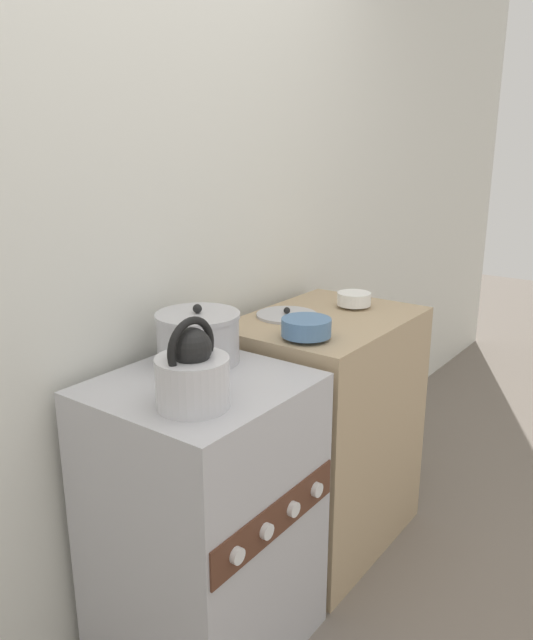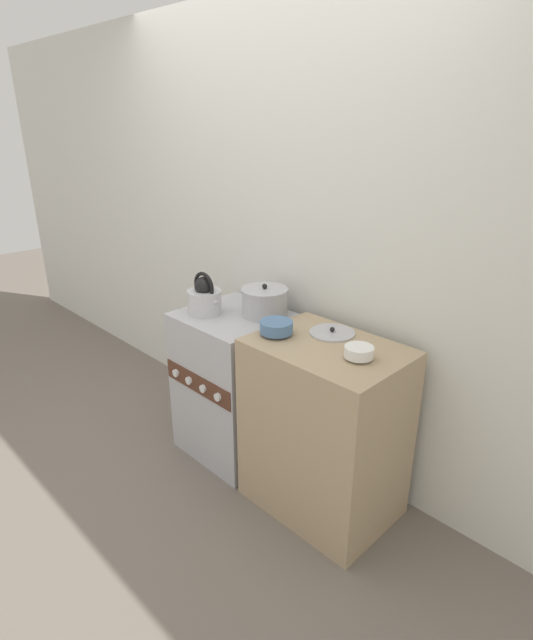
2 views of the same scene
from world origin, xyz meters
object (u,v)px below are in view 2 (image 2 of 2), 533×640
Objects in this scene: kettle at (205,298)px; enamel_bowl at (276,327)px; small_ceramic_bowl at (359,352)px; cooking_pot at (265,302)px; stove at (235,384)px; loose_pot_lid at (332,333)px.

kettle is 0.54m from enamel_bowl.
kettle reaches higher than small_ceramic_bowl.
stove is at bearing -137.28° from cooking_pot.
small_ceramic_bowl is (0.98, 0.07, -0.02)m from kettle.
kettle reaches higher than loose_pot_lid.
loose_pot_lid is at bearing 47.69° from enamel_bowl.
kettle is at bearing -178.97° from enamel_bowl.
cooking_pot is 0.74m from small_ceramic_bowl.
stove is 3.67× the size of kettle.
stove is at bearing 168.37° from enamel_bowl.
kettle is 0.92× the size of cooking_pot.
cooking_pot is 0.47m from loose_pot_lid.
cooking_pot is at bearing 169.10° from small_ceramic_bowl.
stove is 5.41× the size of enamel_bowl.
enamel_bowl is (0.42, -0.09, 0.51)m from stove.
cooking_pot reaches higher than loose_pot_lid.
small_ceramic_bowl is (0.72, -0.14, -0.01)m from cooking_pot.
cooking_pot reaches higher than stove.
stove is 3.39× the size of cooking_pot.
cooking_pot is (0.13, 0.12, 0.51)m from stove.
loose_pot_lid reaches higher than stove.
enamel_bowl reaches higher than stove.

